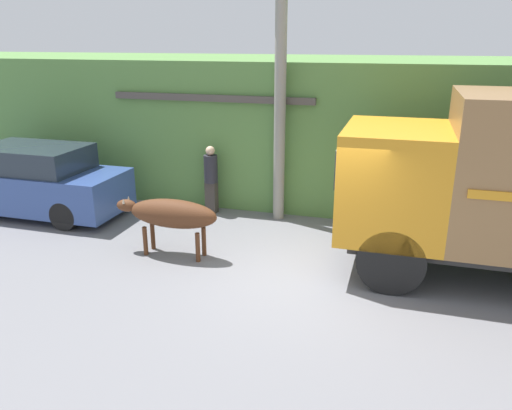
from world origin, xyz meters
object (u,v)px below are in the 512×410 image
(brown_cow, at_px, (171,214))
(pedestrian_on_hill, at_px, (211,176))
(parked_suv, at_px, (32,181))
(utility_pole, at_px, (280,92))

(brown_cow, bearing_deg, pedestrian_on_hill, 90.37)
(parked_suv, bearing_deg, brown_cow, -17.65)
(parked_suv, bearing_deg, utility_pole, 12.72)
(parked_suv, distance_m, utility_pole, 6.41)
(brown_cow, xyz_separation_m, pedestrian_on_hill, (-0.20, 2.65, 0.06))
(brown_cow, distance_m, parked_suv, 4.57)
(brown_cow, relative_size, pedestrian_on_hill, 1.28)
(brown_cow, height_order, pedestrian_on_hill, pedestrian_on_hill)
(brown_cow, height_order, utility_pole, utility_pole)
(brown_cow, xyz_separation_m, utility_pole, (1.49, 2.73, 2.12))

